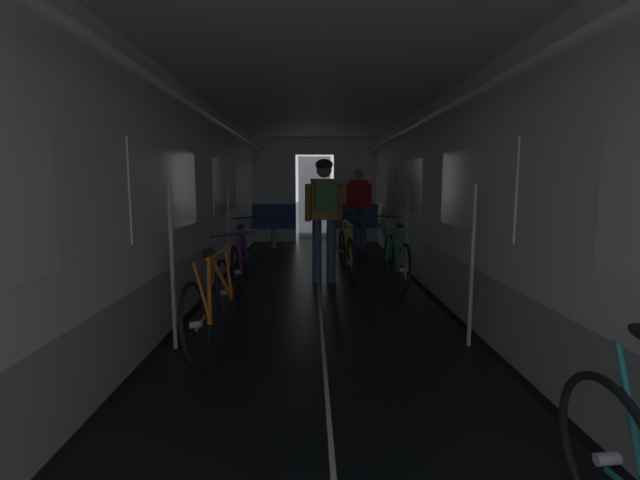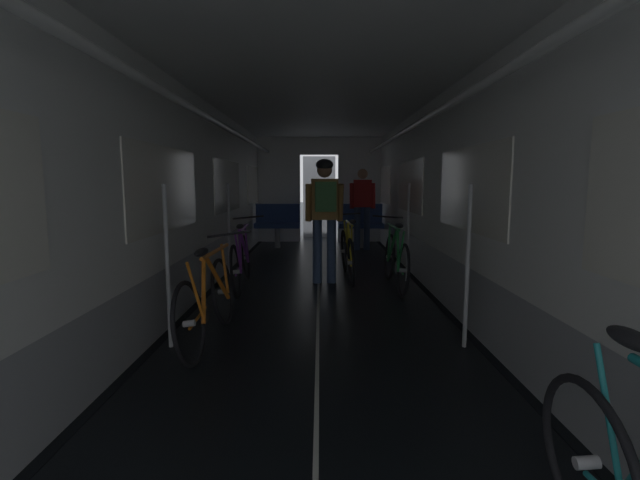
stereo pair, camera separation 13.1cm
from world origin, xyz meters
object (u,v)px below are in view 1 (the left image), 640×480
object	(u,v)px
bench_seat_far_right	(356,221)
bicycle_green	(395,259)
bicycle_orange	(213,301)
person_cyclist_aisle	(324,207)
person_standing_near_bench	(359,203)
bicycle_purple	(241,261)
bicycle_yellow_in_aisle	(347,253)
bench_seat_far_left	(274,221)

from	to	relation	value
bench_seat_far_right	bicycle_green	xyz separation A→B (m)	(0.14, -3.77, -0.18)
bicycle_orange	bicycle_green	distance (m)	2.89
bicycle_orange	person_cyclist_aisle	xyz separation A→B (m)	(1.05, 2.36, 0.69)
bench_seat_far_right	person_standing_near_bench	size ratio (longest dim) A/B	0.58
bicycle_purple	bicycle_yellow_in_aisle	bearing A→B (deg)	23.39
bicycle_orange	person_cyclist_aisle	distance (m)	2.67
person_cyclist_aisle	person_standing_near_bench	world-z (taller)	person_cyclist_aisle
bench_seat_far_right	bicycle_orange	distance (m)	6.15
bench_seat_far_right	bicycle_purple	bearing A→B (deg)	-116.45
bench_seat_far_left	bicycle_yellow_in_aisle	xyz separation A→B (m)	(1.33, -3.23, -0.18)
bicycle_yellow_in_aisle	person_standing_near_bench	distance (m)	2.95
bench_seat_far_left	person_standing_near_bench	distance (m)	1.89
bicycle_yellow_in_aisle	bench_seat_far_left	bearing A→B (deg)	112.35
bicycle_yellow_in_aisle	person_standing_near_bench	bearing A→B (deg)	80.57
bicycle_purple	person_cyclist_aisle	xyz separation A→B (m)	(1.11, 0.36, 0.69)
person_standing_near_bench	bicycle_green	bearing A→B (deg)	-87.66
bench_seat_far_left	bicycle_orange	distance (m)	5.86
bicycle_purple	bicycle_yellow_in_aisle	world-z (taller)	bicycle_purple
bicycle_yellow_in_aisle	bicycle_green	bearing A→B (deg)	-41.23
bicycle_green	bench_seat_far_left	bearing A→B (deg)	117.25
person_standing_near_bench	bench_seat_far_left	bearing A→B (deg)	168.21
bicycle_purple	person_cyclist_aisle	size ratio (longest dim) A/B	0.98
bicycle_purple	person_standing_near_bench	xyz separation A→B (m)	(1.92, 3.48, 0.59)
bicycle_purple	person_standing_near_bench	bearing A→B (deg)	61.10
bicycle_purple	person_standing_near_bench	size ratio (longest dim) A/B	1.00
bicycle_purple	person_cyclist_aisle	distance (m)	1.35
bicycle_yellow_in_aisle	person_standing_near_bench	size ratio (longest dim) A/B	1.00
bicycle_orange	bicycle_yellow_in_aisle	distance (m)	2.97
bicycle_purple	person_cyclist_aisle	world-z (taller)	person_cyclist_aisle
bicycle_orange	bicycle_yellow_in_aisle	bearing A→B (deg)	62.12
bicycle_orange	person_standing_near_bench	xyz separation A→B (m)	(1.86, 5.48, 0.60)
bench_seat_far_left	person_standing_near_bench	bearing A→B (deg)	-11.79
bicycle_orange	bicycle_yellow_in_aisle	world-z (taller)	bicycle_orange
bench_seat_far_left	bench_seat_far_right	size ratio (longest dim) A/B	1.00
bench_seat_far_right	person_cyclist_aisle	size ratio (longest dim) A/B	0.57
bench_seat_far_left	bicycle_orange	xyz separation A→B (m)	(-0.06, -5.86, -0.19)
bench_seat_far_right	person_standing_near_bench	distance (m)	0.55
bicycle_yellow_in_aisle	person_cyclist_aisle	bearing A→B (deg)	-141.98
bench_seat_far_left	person_cyclist_aisle	bearing A→B (deg)	-74.23
bicycle_orange	bicycle_green	xyz separation A→B (m)	(2.00, 2.09, 0.00)
bench_seat_far_left	bench_seat_far_right	bearing A→B (deg)	0.00
bench_seat_far_right	bicycle_green	size ratio (longest dim) A/B	0.58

